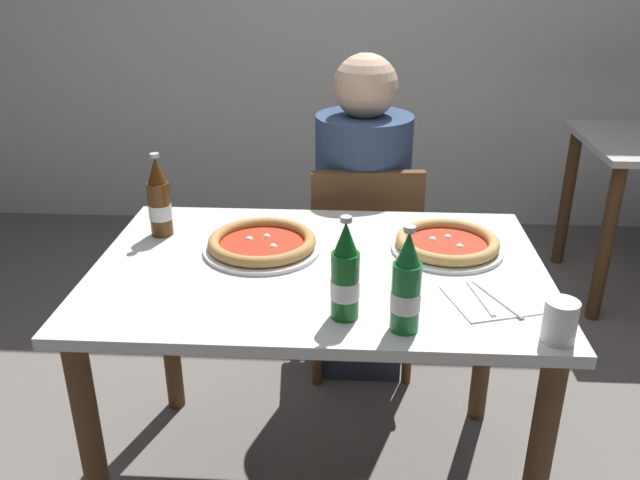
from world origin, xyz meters
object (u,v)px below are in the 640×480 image
(pizza_margherita_near, at_px, (262,244))
(paper_cup, at_px, (560,321))
(chair_behind_table, at_px, (363,258))
(pizza_marinara_far, at_px, (447,244))
(dining_table_main, at_px, (319,302))
(diner_seated, at_px, (362,227))
(beer_bottle_left, at_px, (406,288))
(beer_bottle_right, at_px, (345,276))
(napkin_with_cutlery, at_px, (489,300))
(beer_bottle_center, at_px, (159,201))

(pizza_margherita_near, xyz_separation_m, paper_cup, (0.70, -0.42, 0.03))
(chair_behind_table, xyz_separation_m, pizza_marinara_far, (0.23, -0.50, 0.29))
(dining_table_main, bearing_deg, chair_behind_table, 78.46)
(diner_seated, height_order, pizza_marinara_far, diner_seated)
(diner_seated, xyz_separation_m, paper_cup, (0.42, -1.00, 0.21))
(pizza_margherita_near, xyz_separation_m, pizza_marinara_far, (0.51, 0.03, 0.00))
(chair_behind_table, bearing_deg, beer_bottle_left, 90.29)
(pizza_margherita_near, bearing_deg, beer_bottle_right, -55.60)
(dining_table_main, relative_size, pizza_margherita_near, 3.66)
(dining_table_main, xyz_separation_m, chair_behind_table, (0.12, 0.61, -0.15))
(dining_table_main, relative_size, napkin_with_cutlery, 5.34)
(beer_bottle_right, bearing_deg, napkin_with_cutlery, 15.29)
(beer_bottle_center, relative_size, beer_bottle_right, 1.00)
(diner_seated, xyz_separation_m, pizza_margherita_near, (-0.28, -0.58, 0.19))
(chair_behind_table, bearing_deg, beer_bottle_center, 31.01)
(diner_seated, bearing_deg, pizza_margherita_near, -116.01)
(beer_bottle_center, xyz_separation_m, paper_cup, (1.01, -0.52, -0.06))
(diner_seated, height_order, beer_bottle_left, diner_seated)
(dining_table_main, xyz_separation_m, beer_bottle_left, (0.21, -0.31, 0.22))
(pizza_marinara_far, bearing_deg, paper_cup, -67.95)
(dining_table_main, distance_m, beer_bottle_left, 0.43)
(beer_bottle_center, relative_size, napkin_with_cutlery, 1.10)
(paper_cup, bearing_deg, napkin_with_cutlery, 124.32)
(diner_seated, bearing_deg, pizza_marinara_far, -67.02)
(beer_bottle_center, height_order, napkin_with_cutlery, beer_bottle_center)
(dining_table_main, xyz_separation_m, paper_cup, (0.53, -0.34, 0.16))
(dining_table_main, xyz_separation_m, pizza_marinara_far, (0.35, 0.11, 0.14))
(napkin_with_cutlery, height_order, paper_cup, paper_cup)
(beer_bottle_left, height_order, beer_bottle_center, same)
(dining_table_main, bearing_deg, beer_bottle_center, 159.39)
(dining_table_main, xyz_separation_m, beer_bottle_right, (0.07, -0.27, 0.22))
(pizza_marinara_far, xyz_separation_m, beer_bottle_center, (-0.82, 0.07, 0.08))
(beer_bottle_left, bearing_deg, beer_bottle_right, 160.76)
(pizza_margherita_near, bearing_deg, napkin_with_cutlery, -23.50)
(pizza_margherita_near, bearing_deg, beer_bottle_left, -46.74)
(pizza_margherita_near, xyz_separation_m, beer_bottle_center, (-0.31, 0.10, 0.08))
(beer_bottle_left, xyz_separation_m, paper_cup, (0.33, -0.03, -0.06))
(paper_cup, bearing_deg, pizza_marinara_far, 112.05)
(pizza_marinara_far, distance_m, beer_bottle_center, 0.83)
(diner_seated, xyz_separation_m, beer_bottle_right, (-0.04, -0.93, 0.27))
(beer_bottle_left, xyz_separation_m, beer_bottle_right, (-0.13, 0.05, 0.00))
(beer_bottle_center, bearing_deg, beer_bottle_right, -38.98)
(chair_behind_table, distance_m, napkin_with_cutlery, 0.88)
(chair_behind_table, distance_m, pizza_margherita_near, 0.67)
(paper_cup, bearing_deg, chair_behind_table, 113.33)
(pizza_margherita_near, distance_m, paper_cup, 0.81)
(pizza_marinara_far, relative_size, paper_cup, 3.26)
(diner_seated, xyz_separation_m, beer_bottle_center, (-0.59, -0.48, 0.27))
(dining_table_main, distance_m, pizza_marinara_far, 0.39)
(chair_behind_table, bearing_deg, beer_bottle_right, 81.90)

